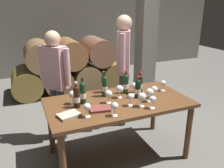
# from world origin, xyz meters

# --- Properties ---
(ground_plane) EXTENTS (14.00, 14.00, 0.00)m
(ground_plane) POSITION_xyz_m (0.00, 0.00, 0.00)
(ground_plane) COLOR #66635E
(cellar_back_wall) EXTENTS (10.00, 0.24, 2.80)m
(cellar_back_wall) POSITION_xyz_m (0.00, 4.20, 1.40)
(cellar_back_wall) COLOR slate
(cellar_back_wall) RESTS_ON ground_plane
(barrel_stack) EXTENTS (2.49, 0.90, 1.15)m
(barrel_stack) POSITION_xyz_m (-0.00, 2.60, 0.53)
(barrel_stack) COLOR olive
(barrel_stack) RESTS_ON ground_plane
(stone_pillar) EXTENTS (0.32, 0.32, 2.60)m
(stone_pillar) POSITION_xyz_m (1.30, 1.60, 1.30)
(stone_pillar) COLOR slate
(stone_pillar) RESTS_ON ground_plane
(dining_table) EXTENTS (1.70, 0.90, 0.76)m
(dining_table) POSITION_xyz_m (0.00, 0.00, 0.67)
(dining_table) COLOR brown
(dining_table) RESTS_ON ground_plane
(wine_bottle_0) EXTENTS (0.07, 0.07, 0.28)m
(wine_bottle_0) POSITION_xyz_m (0.26, 0.01, 0.88)
(wine_bottle_0) COLOR black
(wine_bottle_0) RESTS_ON dining_table
(wine_bottle_1) EXTENTS (0.07, 0.07, 0.30)m
(wine_bottle_1) POSITION_xyz_m (-0.50, 0.02, 0.89)
(wine_bottle_1) COLOR black
(wine_bottle_1) RESTS_ON dining_table
(wine_bottle_2) EXTENTS (0.07, 0.07, 0.30)m
(wine_bottle_2) POSITION_xyz_m (0.19, 0.20, 0.89)
(wine_bottle_2) COLOR #19381E
(wine_bottle_2) RESTS_ON dining_table
(wine_bottle_3) EXTENTS (0.07, 0.07, 0.31)m
(wine_bottle_3) POSITION_xyz_m (-0.41, 0.09, 0.89)
(wine_bottle_3) COLOR #19381E
(wine_bottle_3) RESTS_ON dining_table
(wine_bottle_4) EXTENTS (0.07, 0.07, 0.28)m
(wine_bottle_4) POSITION_xyz_m (-0.05, 0.34, 0.88)
(wine_bottle_4) COLOR black
(wine_bottle_4) RESTS_ON dining_table
(wine_bottle_5) EXTENTS (0.07, 0.07, 0.28)m
(wine_bottle_5) POSITION_xyz_m (0.37, 0.15, 0.88)
(wine_bottle_5) COLOR black
(wine_bottle_5) RESTS_ON dining_table
(wine_bottle_6) EXTENTS (0.07, 0.07, 0.32)m
(wine_bottle_6) POSITION_xyz_m (-0.10, 0.21, 0.90)
(wine_bottle_6) COLOR #19381E
(wine_bottle_6) RESTS_ON dining_table
(wine_glass_0) EXTENTS (0.09, 0.09, 0.17)m
(wine_glass_0) POSITION_xyz_m (0.18, -0.24, 0.88)
(wine_glass_0) COLOR white
(wine_glass_0) RESTS_ON dining_table
(wine_glass_1) EXTENTS (0.09, 0.09, 0.16)m
(wine_glass_1) POSITION_xyz_m (0.33, -0.15, 0.87)
(wine_glass_1) COLOR white
(wine_glass_1) RESTS_ON dining_table
(wine_glass_2) EXTENTS (0.08, 0.08, 0.15)m
(wine_glass_2) POSITION_xyz_m (-0.46, -0.25, 0.87)
(wine_glass_2) COLOR white
(wine_glass_2) RESTS_ON dining_table
(wine_glass_3) EXTENTS (0.08, 0.08, 0.15)m
(wine_glass_3) POSITION_xyz_m (0.07, -0.18, 0.87)
(wine_glass_3) COLOR white
(wine_glass_3) RESTS_ON dining_table
(wine_glass_4) EXTENTS (0.08, 0.08, 0.15)m
(wine_glass_4) POSITION_xyz_m (-0.19, -0.34, 0.87)
(wine_glass_4) COLOR white
(wine_glass_4) RESTS_ON dining_table
(wine_glass_5) EXTENTS (0.07, 0.07, 0.14)m
(wine_glass_5) POSITION_xyz_m (0.69, 0.08, 0.86)
(wine_glass_5) COLOR white
(wine_glass_5) RESTS_ON dining_table
(wine_glass_6) EXTENTS (0.08, 0.08, 0.15)m
(wine_glass_6) POSITION_xyz_m (0.44, -0.08, 0.87)
(wine_glass_6) COLOR white
(wine_glass_6) RESTS_ON dining_table
(wine_glass_7) EXTENTS (0.09, 0.09, 0.16)m
(wine_glass_7) POSITION_xyz_m (0.05, 0.09, 0.87)
(wine_glass_7) COLOR white
(wine_glass_7) RESTS_ON dining_table
(wine_glass_8) EXTENTS (0.07, 0.07, 0.14)m
(wine_glass_8) POSITION_xyz_m (0.26, -0.33, 0.86)
(wine_glass_8) COLOR white
(wine_glass_8) RESTS_ON dining_table
(wine_glass_9) EXTENTS (0.09, 0.09, 0.16)m
(wine_glass_9) POSITION_xyz_m (0.27, 0.11, 0.87)
(wine_glass_9) COLOR white
(wine_glass_9) RESTS_ON dining_table
(wine_glass_10) EXTENTS (0.08, 0.08, 0.16)m
(wine_glass_10) POSITION_xyz_m (-0.13, -0.01, 0.87)
(wine_glass_10) COLOR white
(wine_glass_10) RESTS_ON dining_table
(wine_glass_11) EXTENTS (0.09, 0.09, 0.16)m
(wine_glass_11) POSITION_xyz_m (-0.52, 0.13, 0.87)
(wine_glass_11) COLOR white
(wine_glass_11) RESTS_ON dining_table
(tasting_notebook) EXTENTS (0.24, 0.19, 0.03)m
(tasting_notebook) POSITION_xyz_m (-0.29, -0.15, 0.77)
(tasting_notebook) COLOR brown
(tasting_notebook) RESTS_ON dining_table
(leather_ledger) EXTENTS (0.26, 0.21, 0.03)m
(leather_ledger) POSITION_xyz_m (-0.64, -0.17, 0.77)
(leather_ledger) COLOR #B2A893
(leather_ledger) RESTS_ON dining_table
(sommelier_presenting) EXTENTS (0.31, 0.44, 1.72)m
(sommelier_presenting) POSITION_xyz_m (0.42, 0.75, 1.04)
(sommelier_presenting) COLOR #383842
(sommelier_presenting) RESTS_ON ground_plane
(taster_seated_left) EXTENTS (0.35, 0.40, 1.54)m
(taster_seated_left) POSITION_xyz_m (-0.61, 0.72, 0.92)
(taster_seated_left) COLOR #383842
(taster_seated_left) RESTS_ON ground_plane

